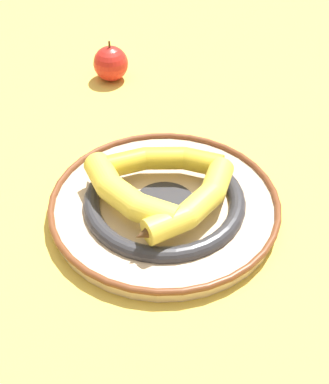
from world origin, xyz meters
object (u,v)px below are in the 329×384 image
banana_b (125,193)px  apple (111,63)px  decorative_bowl (164,204)px  banana_c (194,204)px  banana_a (167,161)px

banana_b → apple: 0.39m
decorative_bowl → banana_c: banana_c is taller
apple → banana_a: bearing=66.7°
banana_c → apple: size_ratio=2.41×
banana_a → banana_b: 0.09m
decorative_bowl → banana_b: banana_b is taller
banana_a → banana_b: bearing=51.5°
decorative_bowl → apple: 0.38m
banana_b → apple: apple is taller
banana_a → banana_b: size_ratio=0.78×
decorative_bowl → apple: size_ratio=4.11×
banana_a → banana_c: 0.10m
banana_a → banana_c: size_ratio=0.79×
banana_b → banana_c: banana_b is taller
banana_a → banana_b: banana_b is taller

